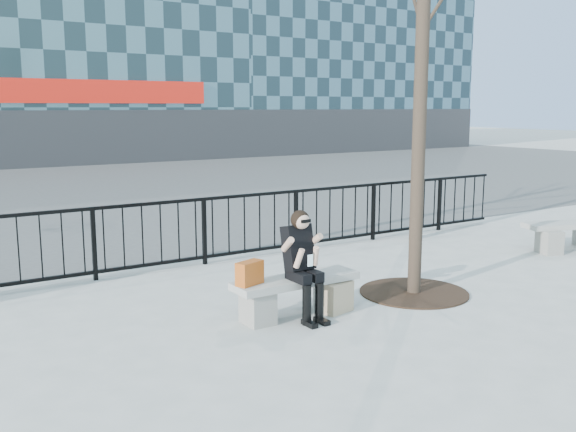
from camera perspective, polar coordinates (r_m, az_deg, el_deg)
ground at (r=8.06m, az=0.72°, el=-8.81°), size 120.00×120.00×0.00m
street_surface at (r=21.92m, az=-21.64°, el=2.34°), size 60.00×23.00×0.01m
railing at (r=10.46m, az=-8.44°, el=-1.45°), size 14.00×0.06×1.10m
tree_grate at (r=9.13m, az=11.11°, el=-6.68°), size 1.50×1.50×0.02m
bench_main at (r=7.97m, az=0.73°, el=-6.76°), size 1.65×0.46×0.49m
bench_second at (r=12.64m, az=23.71°, el=-1.37°), size 1.69×0.47×0.50m
seated_woman at (r=7.74m, az=1.40°, el=-4.42°), size 0.50×0.64×1.34m
handbag at (r=7.57m, az=-3.43°, el=-5.08°), size 0.37×0.26×0.28m
shopping_bag at (r=8.13m, az=4.58°, el=-7.25°), size 0.43×0.24×0.39m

